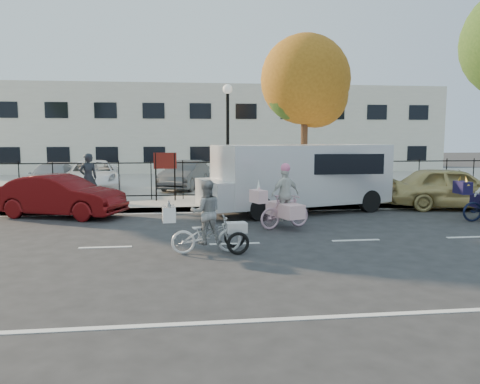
{
  "coord_description": "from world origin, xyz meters",
  "views": [
    {
      "loc": [
        -1.21,
        -10.84,
        2.53
      ],
      "look_at": [
        0.28,
        1.2,
        1.1
      ],
      "focal_mm": 35.0,
      "sensor_mm": 36.0,
      "label": 1
    }
  ],
  "objects": [
    {
      "name": "ground",
      "position": [
        0.0,
        0.0,
        0.0
      ],
      "size": [
        120.0,
        120.0,
        0.0
      ],
      "primitive_type": "plane",
      "color": "#333334"
    },
    {
      "name": "road_markings",
      "position": [
        0.0,
        0.0,
        0.01
      ],
      "size": [
        60.0,
        9.52,
        0.01
      ],
      "primitive_type": null,
      "color": "silver",
      "rests_on": "ground"
    },
    {
      "name": "curb",
      "position": [
        0.0,
        5.05,
        0.07
      ],
      "size": [
        60.0,
        0.1,
        0.15
      ],
      "primitive_type": "cube",
      "color": "#A8A399",
      "rests_on": "ground"
    },
    {
      "name": "sidewalk",
      "position": [
        0.0,
        6.1,
        0.07
      ],
      "size": [
        60.0,
        2.2,
        0.15
      ],
      "primitive_type": "cube",
      "color": "#A8A399",
      "rests_on": "ground"
    },
    {
      "name": "parking_lot",
      "position": [
        0.0,
        15.0,
        0.07
      ],
      "size": [
        60.0,
        15.6,
        0.15
      ],
      "primitive_type": "cube",
      "color": "#A8A399",
      "rests_on": "ground"
    },
    {
      "name": "iron_fence",
      "position": [
        0.0,
        7.2,
        0.9
      ],
      "size": [
        58.0,
        0.06,
        1.5
      ],
      "primitive_type": null,
      "color": "black",
      "rests_on": "sidewalk"
    },
    {
      "name": "building",
      "position": [
        0.0,
        25.0,
        3.0
      ],
      "size": [
        34.0,
        10.0,
        6.0
      ],
      "primitive_type": "cube",
      "color": "silver",
      "rests_on": "ground"
    },
    {
      "name": "lamppost",
      "position": [
        0.5,
        6.8,
        3.11
      ],
      "size": [
        0.36,
        0.36,
        4.33
      ],
      "color": "black",
      "rests_on": "sidewalk"
    },
    {
      "name": "street_sign",
      "position": [
        -1.85,
        6.8,
        1.42
      ],
      "size": [
        0.85,
        0.06,
        1.8
      ],
      "color": "black",
      "rests_on": "sidewalk"
    },
    {
      "name": "zebra_trike",
      "position": [
        -0.71,
        -0.77,
        0.62
      ],
      "size": [
        1.88,
        0.75,
        1.61
      ],
      "rotation": [
        0.0,
        0.0,
        1.65
      ],
      "color": "white",
      "rests_on": "ground"
    },
    {
      "name": "unicorn_bike",
      "position": [
        1.57,
        1.74,
        0.67
      ],
      "size": [
        1.84,
        1.34,
        1.82
      ],
      "rotation": [
        0.0,
        0.0,
        1.93
      ],
      "color": "#D3A1B2",
      "rests_on": "ground"
    },
    {
      "name": "white_van",
      "position": [
        2.69,
        4.5,
        1.25
      ],
      "size": [
        6.84,
        3.7,
        2.27
      ],
      "rotation": [
        0.0,
        0.0,
        0.28
      ],
      "color": "silver",
      "rests_on": "ground"
    },
    {
      "name": "red_sedan",
      "position": [
        -5.07,
        4.45,
        0.67
      ],
      "size": [
        4.3,
        2.75,
        1.34
      ],
      "primitive_type": "imported",
      "rotation": [
        0.0,
        0.0,
        1.21
      ],
      "color": "#55090B",
      "rests_on": "ground"
    },
    {
      "name": "gold_sedan",
      "position": [
        8.21,
        4.48,
        0.75
      ],
      "size": [
        4.67,
        2.66,
        1.5
      ],
      "primitive_type": "imported",
      "rotation": [
        0.0,
        0.0,
        1.36
      ],
      "color": "tan",
      "rests_on": "ground"
    },
    {
      "name": "pedestrian",
      "position": [
        -4.62,
        6.67,
        1.05
      ],
      "size": [
        0.78,
        0.67,
        1.79
      ],
      "primitive_type": "imported",
      "rotation": [
        0.0,
        0.0,
        3.59
      ],
      "color": "black",
      "rests_on": "sidewalk"
    },
    {
      "name": "lot_car_a",
      "position": [
        -6.87,
        10.35,
        0.76
      ],
      "size": [
        1.74,
        4.22,
        1.22
      ],
      "primitive_type": "imported",
      "rotation": [
        0.0,
        0.0,
        -0.01
      ],
      "color": "#9C9EA3",
      "rests_on": "parking_lot"
    },
    {
      "name": "lot_car_b",
      "position": [
        -5.07,
        9.92,
        0.84
      ],
      "size": [
        2.97,
        5.23,
        1.38
      ],
      "primitive_type": "imported",
      "rotation": [
        0.0,
        0.0,
        0.15
      ],
      "color": "white",
      "rests_on": "parking_lot"
    },
    {
      "name": "lot_car_c",
      "position": [
        -1.11,
        10.72,
        0.8
      ],
      "size": [
        2.49,
        4.2,
        1.31
      ],
      "primitive_type": "imported",
      "rotation": [
        0.0,
        0.0,
        -0.3
      ],
      "color": "#44484B",
      "rests_on": "parking_lot"
    },
    {
      "name": "lot_car_d",
      "position": [
        6.76,
        10.26,
        0.82
      ],
      "size": [
        1.76,
        4.0,
        1.34
      ],
      "primitive_type": "imported",
      "rotation": [
        0.0,
        0.0,
        -0.05
      ],
      "color": "#A3A4AA",
      "rests_on": "parking_lot"
    },
    {
      "name": "tree_mid",
      "position": [
        3.91,
        8.03,
        4.65
      ],
      "size": [
        3.64,
        3.63,
        6.65
      ],
      "color": "#442D1D",
      "rests_on": "ground"
    }
  ]
}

